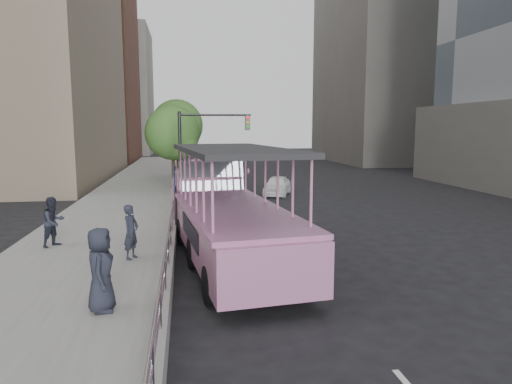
# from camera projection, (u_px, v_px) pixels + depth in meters

# --- Properties ---
(ground) EXTENTS (160.00, 160.00, 0.00)m
(ground) POSITION_uv_depth(u_px,v_px,m) (269.00, 261.00, 14.69)
(ground) COLOR black
(sidewalk) EXTENTS (5.50, 80.00, 0.30)m
(sidewalk) POSITION_uv_depth(u_px,v_px,m) (125.00, 208.00, 23.58)
(sidewalk) COLOR #A4A49F
(sidewalk) RESTS_ON ground
(kerb_wall) EXTENTS (0.24, 30.00, 0.36)m
(kerb_wall) POSITION_uv_depth(u_px,v_px,m) (172.00, 236.00, 16.11)
(kerb_wall) COLOR #A2A19D
(kerb_wall) RESTS_ON sidewalk
(guardrail) EXTENTS (0.07, 22.00, 0.71)m
(guardrail) POSITION_uv_depth(u_px,v_px,m) (172.00, 217.00, 16.02)
(guardrail) COLOR #B0B0B5
(guardrail) RESTS_ON kerb_wall
(duck_boat) EXTENTS (3.96, 11.33, 3.68)m
(duck_boat) POSITION_uv_depth(u_px,v_px,m) (224.00, 215.00, 15.30)
(duck_boat) COLOR black
(duck_boat) RESTS_ON ground
(car) EXTENTS (2.62, 3.89, 1.23)m
(car) POSITION_uv_depth(u_px,v_px,m) (277.00, 185.00, 29.13)
(car) COLOR white
(car) RESTS_ON ground
(pedestrian_near) EXTENTS (0.62, 0.72, 1.67)m
(pedestrian_near) POSITION_uv_depth(u_px,v_px,m) (131.00, 232.00, 13.83)
(pedestrian_near) COLOR #222632
(pedestrian_near) RESTS_ON sidewalk
(pedestrian_mid) EXTENTS (1.00, 1.04, 1.68)m
(pedestrian_mid) POSITION_uv_depth(u_px,v_px,m) (54.00, 222.00, 15.30)
(pedestrian_mid) COLOR #222632
(pedestrian_mid) RESTS_ON sidewalk
(pedestrian_far) EXTENTS (0.63, 0.93, 1.86)m
(pedestrian_far) POSITION_uv_depth(u_px,v_px,m) (101.00, 270.00, 9.85)
(pedestrian_far) COLOR #222632
(pedestrian_far) RESTS_ON sidewalk
(parking_sign) EXTENTS (0.09, 0.65, 2.90)m
(parking_sign) POSITION_uv_depth(u_px,v_px,m) (176.00, 195.00, 16.92)
(parking_sign) COLOR black
(parking_sign) RESTS_ON ground
(traffic_signal) EXTENTS (4.20, 0.32, 5.20)m
(traffic_signal) POSITION_uv_depth(u_px,v_px,m) (201.00, 141.00, 26.17)
(traffic_signal) COLOR black
(traffic_signal) RESTS_ON ground
(street_tree_near) EXTENTS (3.52, 3.52, 5.72)m
(street_tree_near) POSITION_uv_depth(u_px,v_px,m) (174.00, 135.00, 29.24)
(street_tree_near) COLOR #342018
(street_tree_near) RESTS_ON ground
(street_tree_far) EXTENTS (3.97, 3.97, 6.45)m
(street_tree_far) POSITION_uv_depth(u_px,v_px,m) (178.00, 127.00, 35.08)
(street_tree_far) COLOR #342018
(street_tree_far) RESTS_ON ground
(midrise_brick) EXTENTS (18.00, 16.00, 26.00)m
(midrise_brick) POSITION_uv_depth(u_px,v_px,m) (59.00, 58.00, 57.13)
(midrise_brick) COLOR brown
(midrise_brick) RESTS_ON ground
(midrise_stone_a) EXTENTS (20.00, 20.00, 32.00)m
(midrise_stone_a) POSITION_uv_depth(u_px,v_px,m) (412.00, 34.00, 57.49)
(midrise_stone_a) COLOR slate
(midrise_stone_a) RESTS_ON ground
(midrise_stone_b) EXTENTS (16.00, 14.00, 20.00)m
(midrise_stone_b) POSITION_uv_depth(u_px,v_px,m) (100.00, 92.00, 73.50)
(midrise_stone_b) COLOR slate
(midrise_stone_b) RESTS_ON ground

